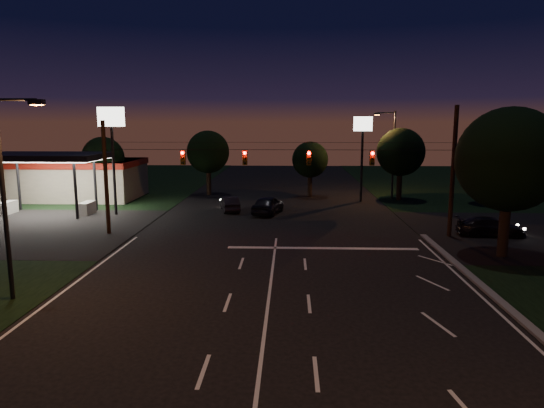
{
  "coord_description": "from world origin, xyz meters",
  "views": [
    {
      "loc": [
        0.95,
        -18.29,
        7.87
      ],
      "look_at": [
        -0.16,
        10.43,
        3.0
      ],
      "focal_mm": 32.0,
      "sensor_mm": 36.0,
      "label": 1
    }
  ],
  "objects_px": {
    "utility_pole_right": "(449,237)",
    "car_cross": "(491,227)",
    "car_oncoming_b": "(230,204)",
    "tree_right_near": "(509,161)",
    "car_oncoming_a": "(268,205)"
  },
  "relations": [
    {
      "from": "car_oncoming_a",
      "to": "car_cross",
      "type": "distance_m",
      "value": 17.71
    },
    {
      "from": "utility_pole_right",
      "to": "tree_right_near",
      "type": "bearing_deg",
      "value": -72.47
    },
    {
      "from": "car_oncoming_b",
      "to": "tree_right_near",
      "type": "bearing_deg",
      "value": 127.69
    },
    {
      "from": "utility_pole_right",
      "to": "car_oncoming_a",
      "type": "relative_size",
      "value": 1.94
    },
    {
      "from": "car_oncoming_a",
      "to": "car_cross",
      "type": "bearing_deg",
      "value": 168.9
    },
    {
      "from": "car_oncoming_b",
      "to": "car_oncoming_a",
      "type": "bearing_deg",
      "value": 146.38
    },
    {
      "from": "tree_right_near",
      "to": "car_oncoming_b",
      "type": "bearing_deg",
      "value": 142.0
    },
    {
      "from": "car_oncoming_a",
      "to": "car_oncoming_b",
      "type": "distance_m",
      "value": 3.67
    },
    {
      "from": "tree_right_near",
      "to": "utility_pole_right",
      "type": "bearing_deg",
      "value": 107.53
    },
    {
      "from": "utility_pole_right",
      "to": "car_oncoming_b",
      "type": "bearing_deg",
      "value": 150.75
    },
    {
      "from": "car_oncoming_b",
      "to": "car_cross",
      "type": "relative_size",
      "value": 0.87
    },
    {
      "from": "utility_pole_right",
      "to": "car_cross",
      "type": "distance_m",
      "value": 3.02
    },
    {
      "from": "tree_right_near",
      "to": "car_oncoming_a",
      "type": "bearing_deg",
      "value": 138.52
    },
    {
      "from": "car_cross",
      "to": "utility_pole_right",
      "type": "bearing_deg",
      "value": 99.86
    },
    {
      "from": "utility_pole_right",
      "to": "car_oncoming_b",
      "type": "xyz_separation_m",
      "value": [
        -16.46,
        9.22,
        0.65
      ]
    }
  ]
}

